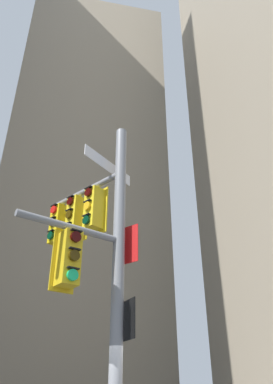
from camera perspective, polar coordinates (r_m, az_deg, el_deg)
building_mid_block at (r=39.61m, az=-8.13°, el=0.65°), size 14.43×14.43×42.37m
signal_pole_assembly at (r=7.89m, az=-6.85°, el=-8.78°), size 2.35×3.06×7.27m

